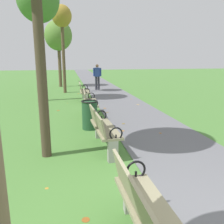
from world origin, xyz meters
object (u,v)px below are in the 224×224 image
object	(u,v)px
park_bench_3	(89,102)
park_bench_2	(103,128)
park_bench_4	(84,91)
park_bench_1	(148,215)
trash_bin	(90,115)
tree_3	(38,0)
tree_4	(62,20)
tree_5	(58,36)
pedestrian_walking	(97,76)

from	to	relation	value
park_bench_3	park_bench_2	bearing A→B (deg)	-90.00
park_bench_3	park_bench_4	distance (m)	2.94
park_bench_1	trash_bin	xyz separation A→B (m)	(-0.15, 4.63, -0.06)
tree_3	tree_4	world-z (taller)	tree_3
tree_5	trash_bin	size ratio (longest dim) A/B	5.47
pedestrian_walking	tree_5	bearing A→B (deg)	135.28
park_bench_2	park_bench_3	size ratio (longest dim) A/B	1.00
park_bench_1	tree_3	world-z (taller)	tree_3
tree_4	trash_bin	size ratio (longest dim) A/B	5.86
park_bench_4	trash_bin	xyz separation A→B (m)	(-0.15, -4.55, -0.06)
tree_3	trash_bin	bearing A→B (deg)	-71.32
park_bench_4	pedestrian_walking	world-z (taller)	pedestrian_walking
park_bench_3	pedestrian_walking	distance (m)	6.90
park_bench_1	pedestrian_walking	distance (m)	13.08
tree_3	pedestrian_walking	bearing A→B (deg)	47.42
park_bench_4	park_bench_2	bearing A→B (deg)	-90.00
park_bench_4	tree_5	xyz separation A→B (m)	(-1.23, 6.20, 3.03)
tree_5	pedestrian_walking	distance (m)	4.23
park_bench_3	tree_3	xyz separation A→B (m)	(-1.87, 3.50, 4.04)
park_bench_1	tree_4	world-z (taller)	tree_4
tree_5	park_bench_4	bearing A→B (deg)	-78.82
park_bench_1	tree_4	bearing A→B (deg)	94.21
park_bench_1	tree_5	xyz separation A→B (m)	(-1.23, 15.38, 3.03)
park_bench_2	tree_5	bearing A→B (deg)	95.67
park_bench_4	tree_4	distance (m)	4.83
park_bench_3	pedestrian_walking	xyz separation A→B (m)	(1.15, 6.79, 0.44)
tree_4	park_bench_3	bearing A→B (deg)	-81.45
park_bench_2	park_bench_3	world-z (taller)	same
park_bench_2	pedestrian_walking	world-z (taller)	pedestrian_walking
park_bench_1	pedestrian_walking	world-z (taller)	pedestrian_walking
trash_bin	tree_3	bearing A→B (deg)	108.68
park_bench_1	park_bench_4	xyz separation A→B (m)	(0.00, 9.18, 0.00)
tree_3	pedestrian_walking	distance (m)	5.74
tree_4	pedestrian_walking	size ratio (longest dim) A/B	3.04
tree_5	trash_bin	xyz separation A→B (m)	(1.08, -10.75, -3.09)
tree_5	trash_bin	distance (m)	11.24
park_bench_1	park_bench_2	world-z (taller)	same
park_bench_4	pedestrian_walking	xyz separation A→B (m)	(1.15, 3.85, 0.44)
tree_5	park_bench_3	bearing A→B (deg)	-82.37
park_bench_4	pedestrian_walking	distance (m)	4.04
park_bench_3	tree_4	world-z (taller)	tree_4
tree_3	park_bench_3	bearing A→B (deg)	-61.82
park_bench_4	tree_5	world-z (taller)	tree_5
park_bench_3	tree_5	xyz separation A→B (m)	(-1.23, 9.14, 3.03)
park_bench_4	tree_3	bearing A→B (deg)	163.55
tree_3	tree_4	xyz separation A→B (m)	(0.97, 2.49, -0.40)
tree_4	tree_5	distance (m)	3.24
trash_bin	pedestrian_walking	bearing A→B (deg)	81.19
trash_bin	tree_5	bearing A→B (deg)	95.72
park_bench_1	trash_bin	world-z (taller)	park_bench_1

